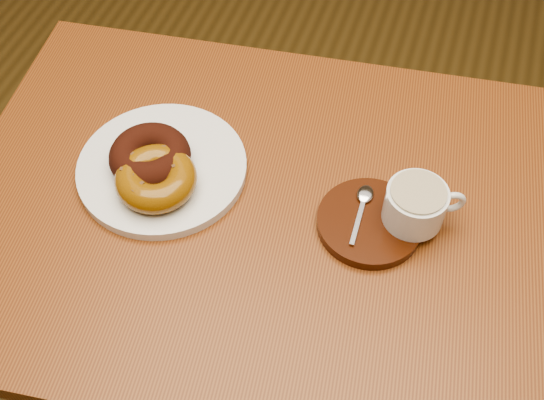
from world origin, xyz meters
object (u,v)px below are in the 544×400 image
(donut_plate, at_px, (162,168))
(saucer, at_px, (369,223))
(cafe_table, at_px, (260,254))
(coffee_cup, at_px, (416,204))

(donut_plate, xyz_separation_m, saucer, (0.31, -0.00, 0.00))
(cafe_table, relative_size, saucer, 6.43)
(donut_plate, bearing_deg, coffee_cup, 2.88)
(cafe_table, bearing_deg, saucer, -1.32)
(donut_plate, bearing_deg, saucer, -0.54)
(cafe_table, height_order, donut_plate, donut_plate)
(cafe_table, xyz_separation_m, saucer, (0.15, 0.01, 0.14))
(cafe_table, height_order, coffee_cup, coffee_cup)
(cafe_table, distance_m, donut_plate, 0.20)
(donut_plate, distance_m, saucer, 0.31)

